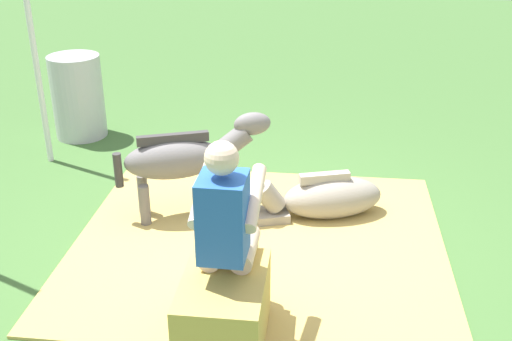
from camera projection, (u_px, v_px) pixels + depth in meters
ground_plane at (251, 241)px, 5.09m from camera, size 24.00×24.00×0.00m
hay_patch at (259, 243)px, 5.04m from camera, size 2.66×2.98×0.02m
hay_bale at (224, 312)px, 3.86m from camera, size 0.74×0.51×0.50m
person_seated at (227, 227)px, 3.79m from camera, size 0.67×0.42×1.38m
pony_standing at (185, 159)px, 5.25m from camera, size 0.66×1.29×0.91m
pony_lying at (321, 197)px, 5.38m from camera, size 0.66×1.35×0.42m
water_barrel at (78, 97)px, 7.02m from camera, size 0.58×0.58×0.94m
tent_pole_right at (33, 45)px, 6.04m from camera, size 0.06×0.06×2.47m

